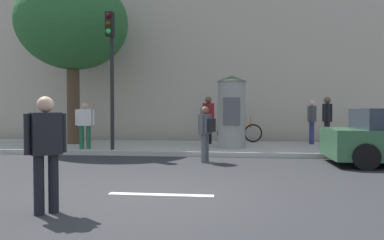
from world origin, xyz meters
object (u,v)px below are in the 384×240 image
at_px(pedestrian_in_red_top, 45,145).
at_px(pedestrian_with_backpack, 208,115).
at_px(traffic_light, 111,58).
at_px(street_tree, 73,24).
at_px(bicycle_leaning, 240,132).
at_px(pedestrian_tallest, 312,118).
at_px(pedestrian_in_light_jacket, 327,117).
at_px(pedestrian_in_dark_shirt, 206,129).
at_px(poster_column, 232,111).
at_px(pedestrian_with_bag, 85,122).

distance_m(pedestrian_in_red_top, pedestrian_with_backpack, 9.06).
relative_size(traffic_light, street_tree, 0.69).
distance_m(pedestrian_with_backpack, bicycle_leaning, 1.62).
bearing_deg(street_tree, pedestrian_tallest, 5.87).
distance_m(pedestrian_in_light_jacket, pedestrian_tallest, 1.11).
relative_size(pedestrian_with_backpack, pedestrian_tallest, 1.08).
xyz_separation_m(pedestrian_in_dark_shirt, bicycle_leaning, (0.99, 4.61, -0.36)).
height_order(poster_column, bicycle_leaning, poster_column).
relative_size(pedestrian_in_red_top, pedestrian_in_light_jacket, 0.94).
height_order(poster_column, pedestrian_tallest, poster_column).
height_order(traffic_light, pedestrian_in_light_jacket, traffic_light).
relative_size(pedestrian_with_backpack, pedestrian_in_light_jacket, 1.03).
bearing_deg(traffic_light, pedestrian_in_light_jacket, 14.12).
distance_m(street_tree, pedestrian_with_backpack, 6.11).
xyz_separation_m(pedestrian_with_bag, pedestrian_tallest, (7.73, 2.64, 0.07)).
distance_m(pedestrian_in_dark_shirt, bicycle_leaning, 4.73).
relative_size(pedestrian_with_bag, bicycle_leaning, 0.85).
xyz_separation_m(street_tree, pedestrian_with_bag, (1.17, -1.73, -3.61)).
bearing_deg(pedestrian_with_backpack, pedestrian_tallest, 6.75).
distance_m(pedestrian_in_dark_shirt, pedestrian_with_backpack, 3.76).
bearing_deg(street_tree, pedestrian_in_light_jacket, -0.93).
distance_m(poster_column, pedestrian_in_light_jacket, 3.35).
distance_m(pedestrian_in_red_top, pedestrian_with_bag, 7.07).
distance_m(poster_column, street_tree, 6.81).
height_order(street_tree, pedestrian_with_bag, street_tree).
xyz_separation_m(traffic_light, pedestrian_in_dark_shirt, (3.12, -1.36, -2.17)).
bearing_deg(pedestrian_in_light_jacket, pedestrian_tallest, 105.39).
bearing_deg(poster_column, street_tree, 172.07).
xyz_separation_m(poster_column, pedestrian_in_dark_shirt, (-0.69, -2.46, -0.48)).
distance_m(street_tree, pedestrian_in_dark_shirt, 7.23).
relative_size(pedestrian_in_light_jacket, bicycle_leaning, 0.97).
bearing_deg(poster_column, pedestrian_in_red_top, -108.36).
bearing_deg(poster_column, pedestrian_in_dark_shirt, -105.57).
height_order(traffic_light, pedestrian_tallest, traffic_light).
bearing_deg(traffic_light, poster_column, 16.18).
bearing_deg(pedestrian_with_bag, pedestrian_in_light_jacket, 11.14).
xyz_separation_m(traffic_light, pedestrian_in_light_jacket, (7.07, 1.78, -1.89)).
distance_m(street_tree, pedestrian_with_bag, 4.17).
bearing_deg(pedestrian_in_light_jacket, poster_column, -168.33).
bearing_deg(pedestrian_in_dark_shirt, bicycle_leaning, 77.84).
bearing_deg(bicycle_leaning, pedestrian_tallest, -8.76).
bearing_deg(poster_column, pedestrian_with_backpack, 124.60).
bearing_deg(traffic_light, street_tree, 137.68).
xyz_separation_m(traffic_light, street_tree, (-2.12, 1.93, 1.58)).
relative_size(traffic_light, pedestrian_with_bag, 2.87).
xyz_separation_m(pedestrian_in_dark_shirt, pedestrian_in_red_top, (-1.84, -5.16, 0.06)).
height_order(pedestrian_in_light_jacket, pedestrian_with_bag, pedestrian_in_light_jacket).
bearing_deg(pedestrian_in_dark_shirt, pedestrian_with_backpack, 93.05).
bearing_deg(traffic_light, pedestrian_in_dark_shirt, -23.50).
xyz_separation_m(pedestrian_in_red_top, pedestrian_tallest, (5.51, 9.36, 0.15)).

